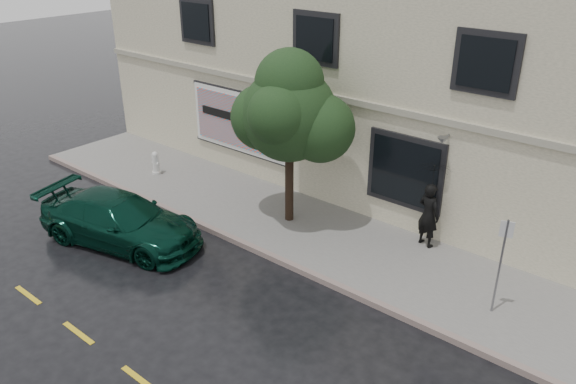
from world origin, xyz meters
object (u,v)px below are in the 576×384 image
Objects in this scene: pedestrian at (428,215)px; fire_hydrant at (156,163)px; street_tree at (289,115)px; car at (120,220)px.

fire_hydrant is at bearing 24.09° from pedestrian.
pedestrian is 0.40× the size of street_tree.
street_tree is at bearing -51.50° from car.
car is at bearing 51.68° from pedestrian.
fire_hydrant is (-9.64, -1.60, -0.52)m from pedestrian.
fire_hydrant is (-2.88, 3.50, -0.15)m from car.
pedestrian is 9.79m from fire_hydrant.
fire_hydrant is (-5.81, -0.36, -2.84)m from street_tree.
pedestrian is 4.66m from street_tree.
street_tree is at bearing 32.60° from pedestrian.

